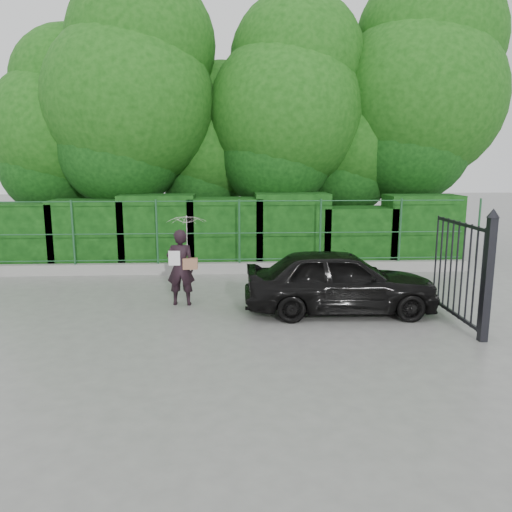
{
  "coord_description": "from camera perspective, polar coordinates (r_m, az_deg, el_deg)",
  "views": [
    {
      "loc": [
        0.14,
        -9.4,
        3.15
      ],
      "look_at": [
        0.7,
        1.3,
        1.1
      ],
      "focal_mm": 35.0,
      "sensor_mm": 36.0,
      "label": 1
    }
  ],
  "objects": [
    {
      "name": "kerb",
      "position": [
        14.22,
        -3.5,
        -1.37
      ],
      "size": [
        14.0,
        0.25,
        0.3
      ],
      "primitive_type": "cube",
      "color": "#9E9E99",
      "rests_on": "ground"
    },
    {
      "name": "gate",
      "position": [
        9.95,
        23.7,
        -1.47
      ],
      "size": [
        0.22,
        2.33,
        2.36
      ],
      "color": "black",
      "rests_on": "ground"
    },
    {
      "name": "trees",
      "position": [
        17.23,
        0.35,
        15.71
      ],
      "size": [
        17.1,
        6.15,
        8.08
      ],
      "color": "black",
      "rests_on": "ground"
    },
    {
      "name": "ground",
      "position": [
        9.91,
        -3.7,
        -7.71
      ],
      "size": [
        80.0,
        80.0,
        0.0
      ],
      "primitive_type": "plane",
      "color": "gray"
    },
    {
      "name": "woman",
      "position": [
        11.02,
        -8.2,
        0.95
      ],
      "size": [
        0.89,
        0.87,
        2.0
      ],
      "color": "black",
      "rests_on": "ground"
    },
    {
      "name": "fence",
      "position": [
        14.04,
        -2.65,
        2.83
      ],
      "size": [
        14.13,
        0.06,
        1.8
      ],
      "color": "#1F522D",
      "rests_on": "kerb"
    },
    {
      "name": "hedge",
      "position": [
        15.05,
        -3.45,
        2.69
      ],
      "size": [
        14.2,
        1.2,
        2.2
      ],
      "color": "black",
      "rests_on": "ground"
    },
    {
      "name": "car",
      "position": [
        10.61,
        9.56,
        -2.79
      ],
      "size": [
        4.03,
        1.72,
        1.36
      ],
      "primitive_type": "imported",
      "rotation": [
        0.0,
        0.0,
        1.54
      ],
      "color": "black",
      "rests_on": "ground"
    }
  ]
}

